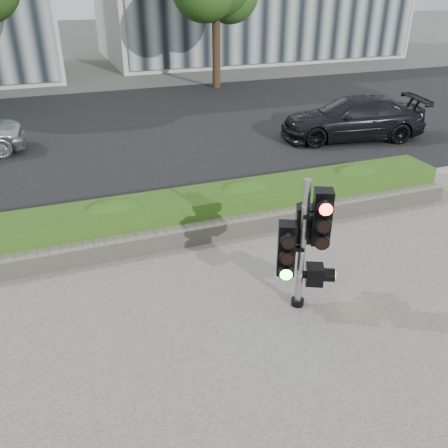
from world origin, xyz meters
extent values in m
plane|color=#51514C|center=(0.00, 0.00, 0.00)|extent=(120.00, 120.00, 0.00)
cube|color=#9E9389|center=(0.00, -2.50, 0.01)|extent=(16.00, 11.00, 0.03)
cube|color=black|center=(0.00, 10.00, 0.01)|extent=(60.00, 13.00, 0.02)
cube|color=gray|center=(0.00, 3.15, 0.06)|extent=(60.00, 0.25, 0.12)
cube|color=gray|center=(0.00, 1.90, 0.20)|extent=(12.00, 0.32, 0.34)
cube|color=#548E2B|center=(0.00, 2.55, 0.37)|extent=(12.00, 1.00, 0.68)
cylinder|color=black|center=(5.50, 15.50, 1.79)|extent=(0.36, 0.36, 3.58)
cylinder|color=black|center=(1.08, -0.55, 0.08)|extent=(0.20, 0.20, 0.10)
cylinder|color=gray|center=(1.08, -0.55, 1.05)|extent=(0.10, 0.10, 2.04)
cylinder|color=gray|center=(1.08, -0.55, 2.10)|extent=(0.13, 0.13, 0.05)
cube|color=#FF1107|center=(1.28, -0.67, 1.58)|extent=(0.34, 0.34, 0.82)
cube|color=#14E51E|center=(0.86, -0.48, 1.05)|extent=(0.34, 0.34, 0.82)
cube|color=black|center=(1.21, -0.35, 1.33)|extent=(0.34, 0.34, 0.56)
cube|color=orange|center=(1.29, -0.61, 0.58)|extent=(0.34, 0.34, 0.30)
imported|color=black|center=(6.80, 6.57, 0.66)|extent=(4.71, 2.68, 1.29)
camera|label=1|loc=(-2.07, -5.73, 4.54)|focal=38.00mm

